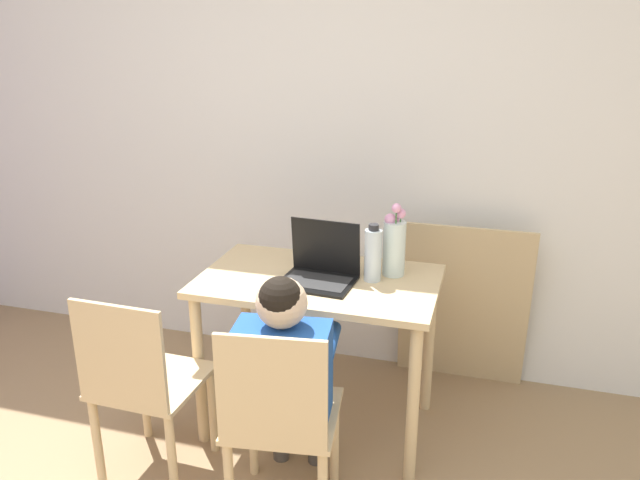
{
  "coord_description": "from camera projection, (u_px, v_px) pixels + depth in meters",
  "views": [
    {
      "loc": [
        0.96,
        -0.87,
        1.8
      ],
      "look_at": [
        0.26,
        1.53,
        0.93
      ],
      "focal_mm": 35.0,
      "sensor_mm": 36.0,
      "label": 1
    }
  ],
  "objects": [
    {
      "name": "wall_back",
      "position": [
        309.0,
        134.0,
        3.24
      ],
      "size": [
        6.4,
        0.05,
        2.5
      ],
      "color": "white",
      "rests_on": "ground_plane"
    },
    {
      "name": "dining_table",
      "position": [
        319.0,
        302.0,
        2.76
      ],
      "size": [
        1.04,
        0.63,
        0.75
      ],
      "color": "#D6B784",
      "rests_on": "ground_plane"
    },
    {
      "name": "chair_occupied",
      "position": [
        280.0,
        421.0,
        2.25
      ],
      "size": [
        0.45,
        0.45,
        0.85
      ],
      "rotation": [
        0.0,
        0.0,
        3.28
      ],
      "color": "#D6B784",
      "rests_on": "ground_plane"
    },
    {
      "name": "chair_spare",
      "position": [
        143.0,
        385.0,
        2.47
      ],
      "size": [
        0.41,
        0.41,
        0.85
      ],
      "rotation": [
        0.0,
        0.0,
        3.12
      ],
      "color": "#D6B784",
      "rests_on": "ground_plane"
    },
    {
      "name": "person_seated",
      "position": [
        286.0,
        361.0,
        2.3
      ],
      "size": [
        0.4,
        0.46,
        0.98
      ],
      "rotation": [
        0.0,
        0.0,
        3.28
      ],
      "color": "#1E4C9E",
      "rests_on": "ground_plane"
    },
    {
      "name": "laptop",
      "position": [
        320.0,
        267.0,
        2.68
      ],
      "size": [
        0.33,
        0.27,
        0.25
      ],
      "rotation": [
        0.0,
        0.0,
        -0.07
      ],
      "color": "black",
      "rests_on": "dining_table"
    },
    {
      "name": "flower_vase",
      "position": [
        394.0,
        244.0,
        2.71
      ],
      "size": [
        0.1,
        0.1,
        0.33
      ],
      "color": "silver",
      "rests_on": "dining_table"
    },
    {
      "name": "water_bottle",
      "position": [
        373.0,
        254.0,
        2.66
      ],
      "size": [
        0.07,
        0.07,
        0.25
      ],
      "color": "silver",
      "rests_on": "dining_table"
    },
    {
      "name": "cardboard_panel",
      "position": [
        463.0,
        306.0,
        3.17
      ],
      "size": [
        0.65,
        0.14,
        0.88
      ],
      "color": "tan",
      "rests_on": "ground_plane"
    }
  ]
}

